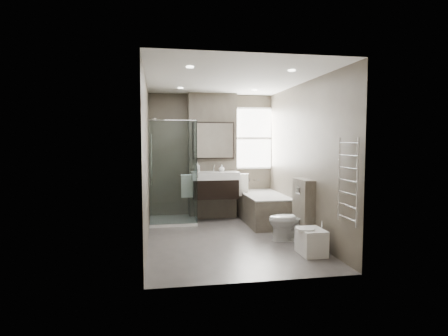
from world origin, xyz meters
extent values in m
cube|color=#514C4A|center=(0.00, 0.00, -0.03)|extent=(2.65, 3.85, 0.05)
cube|color=silver|center=(0.00, 0.00, 2.62)|extent=(2.65, 3.85, 0.05)
cube|color=#5B5346|center=(0.00, 1.92, 1.30)|extent=(2.65, 0.05, 2.60)
cube|color=#5B5346|center=(0.00, -1.92, 1.30)|extent=(2.65, 0.05, 2.60)
cube|color=#5B5346|center=(-1.32, 0.00, 1.30)|extent=(0.05, 3.85, 2.60)
cube|color=#5B5346|center=(1.32, 0.00, 1.30)|extent=(0.05, 3.85, 2.60)
cube|color=#564F44|center=(0.00, 1.77, 1.30)|extent=(1.00, 0.25, 2.60)
cube|color=black|center=(0.00, 1.42, 0.66)|extent=(0.90, 0.45, 0.38)
cube|color=white|center=(0.00, 1.42, 0.92)|extent=(0.95, 0.47, 0.15)
cylinder|color=silver|center=(0.00, 1.59, 1.06)|extent=(0.03, 0.03, 0.12)
cylinder|color=silver|center=(0.00, 1.53, 1.11)|extent=(0.02, 0.12, 0.02)
cube|color=black|center=(0.00, 1.62, 1.63)|extent=(0.86, 0.06, 0.76)
cube|color=white|center=(0.00, 1.58, 1.63)|extent=(0.80, 0.02, 0.70)
cube|color=silver|center=(-0.56, 1.40, 0.72)|extent=(0.24, 0.06, 0.44)
cube|color=silver|center=(0.56, 1.40, 0.72)|extent=(0.24, 0.06, 0.44)
cube|color=white|center=(-0.85, 1.45, 0.03)|extent=(0.90, 0.90, 0.06)
cube|color=white|center=(-0.85, 1.01, 1.03)|extent=(0.88, 0.01, 1.94)
cube|color=white|center=(-0.41, 1.45, 1.03)|extent=(0.01, 0.88, 1.94)
cylinder|color=silver|center=(-1.25, 1.45, 1.25)|extent=(0.02, 0.02, 1.00)
cube|color=#564F44|center=(0.93, 1.10, 0.28)|extent=(0.75, 1.60, 0.55)
cube|color=white|center=(0.93, 1.10, 0.56)|extent=(0.75, 1.60, 0.03)
cube|color=white|center=(0.93, 1.10, 0.49)|extent=(0.61, 1.42, 0.12)
cube|color=white|center=(0.90, 1.88, 1.67)|extent=(0.98, 0.04, 1.33)
cube|color=white|center=(0.90, 1.85, 1.67)|extent=(0.90, 0.01, 1.25)
cube|color=white|center=(0.90, 1.85, 1.68)|extent=(0.90, 0.01, 0.05)
imported|color=white|center=(0.97, -0.25, 0.34)|extent=(0.71, 0.45, 0.68)
cube|color=#564F44|center=(1.21, -0.25, 0.50)|extent=(0.18, 0.55, 1.00)
cube|color=silver|center=(1.11, -0.25, 0.82)|extent=(0.01, 0.16, 0.11)
cube|color=white|center=(1.02, -1.02, 0.18)|extent=(0.33, 0.46, 0.37)
cylinder|color=white|center=(0.93, -1.02, 0.36)|extent=(0.28, 0.28, 0.05)
cylinder|color=silver|center=(1.18, -1.02, 0.43)|extent=(0.02, 0.02, 0.10)
cylinder|color=silver|center=(1.25, -1.83, 1.12)|extent=(0.03, 0.03, 1.10)
cylinder|color=silver|center=(1.25, -1.37, 1.12)|extent=(0.03, 0.03, 1.10)
cube|color=silver|center=(1.25, -1.60, 1.12)|extent=(0.02, 0.46, 1.00)
imported|color=white|center=(-0.35, 1.49, 1.10)|extent=(0.09, 0.09, 0.20)
imported|color=white|center=(0.15, 1.46, 1.07)|extent=(0.11, 0.11, 0.14)
camera|label=1|loc=(-1.13, -5.98, 1.63)|focal=30.00mm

